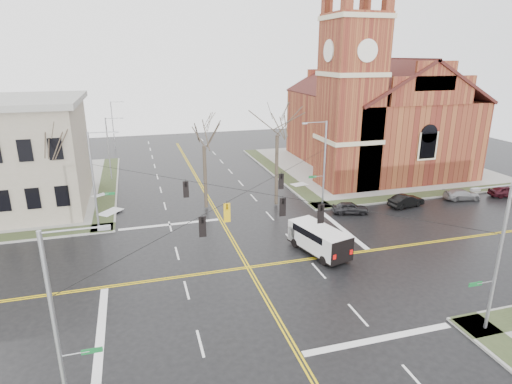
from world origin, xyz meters
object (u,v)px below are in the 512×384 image
object	(u,v)px
parked_car_c	(462,195)
signal_pole_sw	(59,323)
signal_pole_nw	(95,178)
tree_ne	(277,131)
streetlight_north_b	(114,123)
parked_car_d	(506,191)
signal_pole_ne	(323,161)
parked_car_a	(350,208)
parked_car_b	(406,201)
signal_pole_se	(497,255)
cargo_van	(317,237)
tree_nw_far	(52,150)
church	(373,108)
tree_nw_near	(204,142)
streetlight_north_a	(109,146)

from	to	relation	value
parked_car_c	signal_pole_sw	bearing A→B (deg)	127.48
signal_pole_nw	tree_ne	bearing A→B (deg)	4.31
signal_pole_nw	tree_ne	distance (m)	18.29
streetlight_north_b	parked_car_d	bearing A→B (deg)	-42.23
signal_pole_ne	signal_pole_nw	xyz separation A→B (m)	(-22.64, 0.00, 0.00)
parked_car_a	parked_car_b	distance (m)	6.78
signal_pole_sw	parked_car_a	bearing A→B (deg)	39.07
signal_pole_se	cargo_van	bearing A→B (deg)	112.28
signal_pole_ne	tree_nw_far	distance (m)	26.31
parked_car_b	tree_ne	world-z (taller)	tree_ne
church	streetlight_north_b	xyz separation A→B (m)	(-35.42, 23.22, -3.97)
parked_car_c	tree_ne	bearing A→B (deg)	88.77
parked_car_c	tree_nw_near	size ratio (longest dim) A/B	0.41
parked_car_b	parked_car_c	world-z (taller)	parked_car_b
signal_pole_se	tree_nw_far	world-z (taller)	tree_nw_far
church	signal_pole_ne	size ratio (longest dim) A/B	3.06
parked_car_b	tree_nw_near	world-z (taller)	tree_nw_near
signal_pole_ne	cargo_van	xyz separation A→B (m)	(-5.15, -10.44, -3.65)
cargo_van	tree_nw_far	world-z (taller)	tree_nw_far
streetlight_north_a	parked_car_a	bearing A→B (deg)	-39.60
church	signal_pole_se	world-z (taller)	church
signal_pole_sw	parked_car_c	xyz separation A→B (m)	(38.69, 20.33, -4.36)
parked_car_c	parked_car_b	bearing A→B (deg)	101.96
signal_pole_ne	parked_car_b	world-z (taller)	signal_pole_ne
signal_pole_ne	cargo_van	world-z (taller)	signal_pole_ne
church	signal_pole_sw	distance (m)	51.29
parked_car_a	parked_car_c	world-z (taller)	parked_car_a
signal_pole_nw	signal_pole_sw	xyz separation A→B (m)	(0.00, -23.00, 0.00)
signal_pole_sw	streetlight_north_a	bearing A→B (deg)	89.03
cargo_van	parked_car_a	bearing A→B (deg)	31.58
streetlight_north_b	parked_car_c	bearing A→B (deg)	-45.85
signal_pole_se	tree_nw_near	bearing A→B (deg)	115.47
cargo_van	parked_car_d	size ratio (longest dim) A/B	1.59
church	parked_car_c	xyz separation A→B (m)	(2.60, -15.95, -7.85)
signal_pole_se	streetlight_north_a	bearing A→B (deg)	119.09
parked_car_a	tree_nw_far	size ratio (longest dim) A/B	0.36
signal_pole_nw	tree_nw_far	world-z (taller)	tree_nw_far
signal_pole_sw	parked_car_d	distance (m)	48.78
signal_pole_ne	signal_pole_nw	bearing A→B (deg)	180.00
streetlight_north_b	cargo_van	distance (m)	49.96
tree_nw_far	signal_pole_ne	bearing A→B (deg)	-3.89
cargo_van	tree_nw_near	xyz separation A→B (m)	(-6.99, 12.93, 5.89)
signal_pole_nw	parked_car_c	size ratio (longest dim) A/B	2.22
streetlight_north_a	cargo_van	bearing A→B (deg)	-58.01
signal_pole_ne	parked_car_c	bearing A→B (deg)	-9.44
signal_pole_se	parked_car_a	bearing A→B (deg)	84.83
signal_pole_ne	signal_pole_se	world-z (taller)	same
signal_pole_ne	parked_car_a	world-z (taller)	signal_pole_ne
cargo_van	tree_ne	world-z (taller)	tree_ne
streetlight_north_b	parked_car_a	world-z (taller)	streetlight_north_b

